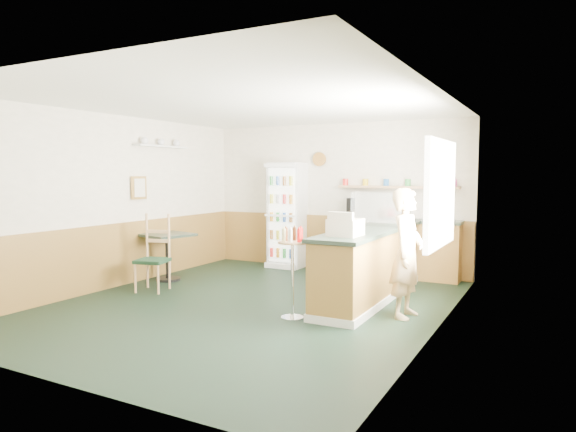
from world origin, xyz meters
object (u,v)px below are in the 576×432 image
Objects in this scene: drinks_fridge at (287,215)px; shopkeeper at (407,253)px; cafe_chair at (156,250)px; display_case at (382,209)px; condiment_stand at (292,261)px; cash_register at (345,227)px; cafe_table at (168,248)px.

drinks_fridge is 3.76m from shopkeeper.
drinks_fridge is 2.80m from cafe_chair.
display_case is 2.06m from condiment_stand.
cash_register is 3.50m from cafe_table.
cash_register is 0.44× the size of cafe_table.
cash_register is (0.00, -1.49, -0.14)m from display_case.
shopkeeper is (0.70, -1.20, -0.45)m from display_case.
drinks_fridge is at bearing 55.13° from shopkeeper.
shopkeeper reaches higher than cash_register.
display_case reaches higher than cafe_chair.
cash_register is 0.78m from condiment_stand.
shopkeeper reaches higher than condiment_stand.
display_case is 0.99× the size of cafe_table.
cafe_table is (-4.10, 0.32, -0.25)m from shopkeeper.
cafe_table is at bearing 89.33° from shopkeeper.
condiment_stand is (-0.52, -0.43, -0.39)m from cash_register.
condiment_stand is at bearing -60.79° from drinks_fridge.
cafe_chair is at bearing -63.00° from cafe_table.
display_case is at bearing -27.06° from drinks_fridge.
drinks_fridge is 2.52m from display_case.
cash_register is 3.13m from cafe_chair.
drinks_fridge reaches higher than cafe_table.
display_case is at bearing 92.16° from cash_register.
condiment_stand is (-1.22, -0.72, -0.08)m from shopkeeper.
cash_register is at bearing 116.25° from shopkeeper.
display_case is at bearing 10.86° from cafe_chair.
condiment_stand is (-0.52, -1.92, -0.53)m from display_case.
cafe_chair is at bearing -107.87° from drinks_fridge.
drinks_fridge is 1.78× the size of condiment_stand.
cash_register is at bearing 39.30° from condiment_stand.
shopkeeper is at bearing 24.65° from cash_register.
shopkeeper is at bearing -10.58° from cafe_chair.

